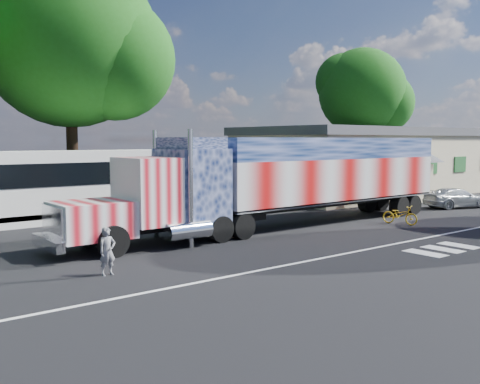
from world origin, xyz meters
TOP-DOWN VIEW (x-y plane):
  - ground at (0.00, 0.00)m, footprint 100.00×100.00m
  - lane_markings at (1.71, -3.77)m, footprint 30.00×2.67m
  - semi_truck at (3.18, 2.97)m, footprint 22.05×3.48m
  - coach_bus at (-4.84, 11.81)m, footprint 12.73×2.96m
  - hall_building at (19.92, 10.86)m, footprint 22.40×12.80m
  - parked_car at (16.47, 1.88)m, footprint 4.65×3.01m
  - woman at (-8.06, -0.51)m, footprint 0.59×0.42m
  - bicycle at (7.99, 0.02)m, footprint 1.01×1.93m
  - tree_n_mid at (-2.45, 16.57)m, footprint 11.32×10.78m
  - tree_far_ne at (26.40, 17.47)m, footprint 8.76×8.34m

SIDE VIEW (x-z plane):
  - ground at x=0.00m, z-range 0.00..0.00m
  - lane_markings at x=1.71m, z-range 0.00..0.01m
  - bicycle at x=7.99m, z-range 0.00..0.96m
  - parked_car at x=16.47m, z-range 0.00..1.25m
  - woman at x=-8.06m, z-range 0.00..1.54m
  - coach_bus at x=-4.84m, z-range 0.07..3.77m
  - semi_truck at x=3.18m, z-range 0.07..4.77m
  - hall_building at x=19.92m, z-range 0.02..5.22m
  - tree_far_ne at x=26.40m, z-range 2.29..15.33m
  - tree_n_mid at x=-2.45m, z-range 2.45..18.27m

